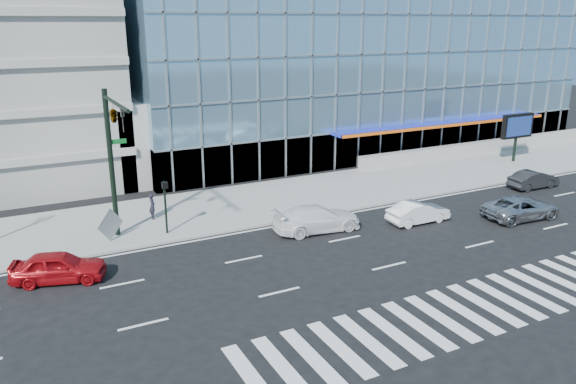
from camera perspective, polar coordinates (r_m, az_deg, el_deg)
name	(u,v)px	position (r m, az deg, el deg)	size (l,w,h in m)	color
ground	(345,239)	(31.05, 5.77, -4.76)	(160.00, 160.00, 0.00)	black
sidewalk	(280,198)	(37.57, -0.87, -0.65)	(120.00, 8.00, 0.15)	gray
theatre_building	(323,62)	(58.46, 3.62, 13.08)	(42.00, 26.00, 15.00)	#6D99B6
ramp_block	(150,137)	(44.03, -13.85, 5.42)	(6.00, 8.00, 6.00)	gray
retaining_wall	(498,145)	(54.62, 20.53, 4.50)	(30.00, 0.80, 1.00)	gray
traffic_signal	(113,132)	(29.52, -17.35, 5.88)	(1.14, 5.74, 8.00)	black
ped_signal_post	(165,199)	(31.35, -12.36, -0.71)	(0.30, 0.33, 3.00)	black
marquee_sign	(517,127)	(50.37, 22.26, 6.14)	(3.20, 0.43, 4.00)	black
silver_suv	(521,208)	(36.63, 22.61, -1.50)	(2.21, 4.80, 1.33)	#AAAAAF
white_suv	(317,218)	(31.86, 2.96, -2.70)	(2.07, 5.09, 1.48)	white
white_sedan	(418,212)	(34.01, 13.09, -2.02)	(1.35, 3.87, 1.27)	white
dark_sedan	(533,180)	(43.63, 23.67, 1.17)	(1.35, 3.86, 1.27)	black
red_sedan	(58,267)	(27.88, -22.29, -7.05)	(1.68, 4.18, 1.42)	#A20C12
pedestrian	(152,206)	(34.25, -13.61, -1.41)	(0.57, 0.38, 1.57)	black
tilted_panel	(110,225)	(31.42, -17.63, -3.17)	(1.30, 0.06, 1.30)	#9A9A9A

